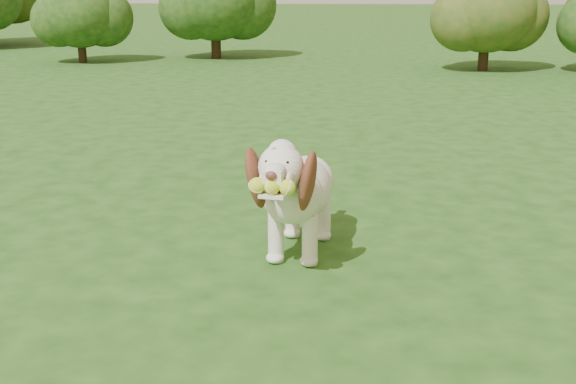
{
  "coord_description": "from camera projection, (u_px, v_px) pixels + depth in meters",
  "views": [
    {
      "loc": [
        0.15,
        -3.99,
        1.36
      ],
      "look_at": [
        -0.13,
        -0.74,
        0.4
      ],
      "focal_mm": 45.0,
      "sensor_mm": 36.0,
      "label": 1
    }
  ],
  "objects": [
    {
      "name": "shrub_a",
      "position": [
        79.0,
        13.0,
        12.09
      ],
      "size": [
        1.34,
        1.34,
        1.39
      ],
      "color": "#382314",
      "rests_on": "ground"
    },
    {
      "name": "dog",
      "position": [
        297.0,
        188.0,
        3.6
      ],
      "size": [
        0.44,
        1.04,
        0.68
      ],
      "rotation": [
        0.0,
        0.0,
        -0.14
      ],
      "color": "white",
      "rests_on": "ground"
    },
    {
      "name": "shrub_c",
      "position": [
        487.0,
        10.0,
        10.95
      ],
      "size": [
        1.5,
        1.5,
        1.55
      ],
      "color": "#382314",
      "rests_on": "ground"
    },
    {
      "name": "ground",
      "position": [
        320.0,
        222.0,
        4.21
      ],
      "size": [
        80.0,
        80.0,
        0.0
      ],
      "primitive_type": "plane",
      "color": "#1C4012",
      "rests_on": "ground"
    },
    {
      "name": "shrub_b",
      "position": [
        215.0,
        0.0,
        12.7
      ],
      "size": [
        1.67,
        1.67,
        1.73
      ],
      "color": "#382314",
      "rests_on": "ground"
    }
  ]
}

